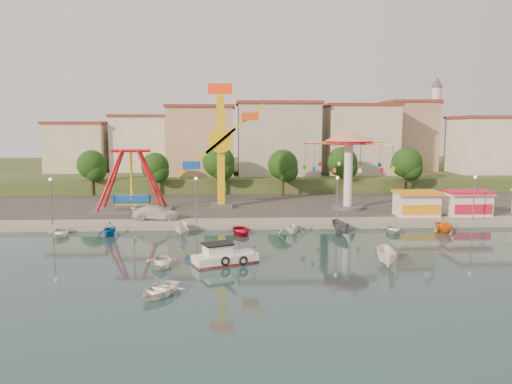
{
  "coord_description": "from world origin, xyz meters",
  "views": [
    {
      "loc": [
        -4.06,
        -42.7,
        11.48
      ],
      "look_at": [
        -1.21,
        14.0,
        4.0
      ],
      "focal_mm": 35.0,
      "sensor_mm": 36.0,
      "label": 1
    }
  ],
  "objects": [
    {
      "name": "moored_boat_4",
      "position": [
        2.41,
        9.8,
        0.85
      ],
      "size": [
        2.98,
        3.4,
        1.71
      ],
      "primitive_type": "imported",
      "rotation": [
        0.0,
        0.0,
        -0.06
      ],
      "color": "white",
      "rests_on": "ground"
    },
    {
      "name": "cabin_motorboat",
      "position": [
        -4.74,
        -1.7,
        0.51
      ],
      "size": [
        5.76,
        4.0,
        1.9
      ],
      "rotation": [
        0.0,
        0.0,
        0.4
      ],
      "color": "white",
      "rests_on": "ground"
    },
    {
      "name": "tree_3",
      "position": [
        4.0,
        34.36,
        5.55
      ],
      "size": [
        4.68,
        4.68,
        7.32
      ],
      "color": "#382314",
      "rests_on": "quay_deck"
    },
    {
      "name": "tree_0",
      "position": [
        -26.0,
        36.98,
        5.47
      ],
      "size": [
        4.6,
        4.6,
        7.19
      ],
      "color": "#382314",
      "rests_on": "quay_deck"
    },
    {
      "name": "moored_boat_2",
      "position": [
        -9.4,
        9.8,
        0.68
      ],
      "size": [
        1.49,
        3.56,
        1.35
      ],
      "primitive_type": "imported",
      "rotation": [
        0.0,
        0.0,
        0.05
      ],
      "color": "white",
      "rests_on": "ground"
    },
    {
      "name": "lamp_post_2",
      "position": [
        8.0,
        13.0,
        3.1
      ],
      "size": [
        0.14,
        0.14,
        5.0
      ],
      "primitive_type": "cylinder",
      "color": "#59595E",
      "rests_on": "quay_deck"
    },
    {
      "name": "rowboat_b",
      "position": [
        -9.04,
        -9.46,
        0.39
      ],
      "size": [
        4.13,
        4.62,
        0.79
      ],
      "primitive_type": "imported",
      "rotation": [
        0.0,
        0.0,
        -0.46
      ],
      "color": "white",
      "rests_on": "ground"
    },
    {
      "name": "building_0",
      "position": [
        -33.37,
        46.06,
        8.93
      ],
      "size": [
        9.26,
        9.53,
        11.87
      ],
      "primitive_type": "cube",
      "color": "beige",
      "rests_on": "hill_terrace"
    },
    {
      "name": "building_3",
      "position": [
        5.6,
        48.8,
        7.6
      ],
      "size": [
        12.59,
        10.5,
        9.2
      ],
      "primitive_type": "cube",
      "color": "beige",
      "rests_on": "hill_terrace"
    },
    {
      "name": "moored_boat_3",
      "position": [
        -3.06,
        9.8,
        0.4
      ],
      "size": [
        3.27,
        4.21,
        0.8
      ],
      "primitive_type": "imported",
      "rotation": [
        0.0,
        0.0,
        0.14
      ],
      "color": "red",
      "rests_on": "ground"
    },
    {
      "name": "lamp_post_3",
      "position": [
        24.0,
        13.0,
        3.1
      ],
      "size": [
        0.14,
        0.14,
        5.0
      ],
      "primitive_type": "cylinder",
      "color": "#59595E",
      "rests_on": "quay_deck"
    },
    {
      "name": "wave_swinger",
      "position": [
        11.36,
        21.98,
        8.2
      ],
      "size": [
        11.6,
        11.6,
        10.4
      ],
      "color": "#59595E",
      "rests_on": "quay_deck"
    },
    {
      "name": "moored_boat_6",
      "position": [
        13.57,
        9.8,
        0.38
      ],
      "size": [
        3.28,
        4.09,
        0.75
      ],
      "primitive_type": "imported",
      "rotation": [
        0.0,
        0.0,
        -0.2
      ],
      "color": "silver",
      "rests_on": "ground"
    },
    {
      "name": "van",
      "position": [
        -12.91,
        15.79,
        1.4
      ],
      "size": [
        5.65,
        2.6,
        1.6
      ],
      "primitive_type": "imported",
      "rotation": [
        0.0,
        0.0,
        1.5
      ],
      "color": "silver",
      "rests_on": "quay_deck"
    },
    {
      "name": "building_5",
      "position": [
        32.37,
        50.33,
        8.61
      ],
      "size": [
        12.77,
        10.96,
        11.21
      ],
      "primitive_type": "cube",
      "color": "tan",
      "rests_on": "hill_terrace"
    },
    {
      "name": "ground",
      "position": [
        0.0,
        0.0,
        0.0
      ],
      "size": [
        200.0,
        200.0,
        0.0
      ],
      "primitive_type": "plane",
      "color": "#122C33",
      "rests_on": "ground"
    },
    {
      "name": "tree_1",
      "position": [
        -16.0,
        36.24,
        5.2
      ],
      "size": [
        4.35,
        4.35,
        6.8
      ],
      "color": "#382314",
      "rests_on": "quay_deck"
    },
    {
      "name": "lamp_post_1",
      "position": [
        -8.0,
        13.0,
        3.1
      ],
      "size": [
        0.14,
        0.14,
        5.0
      ],
      "primitive_type": "cylinder",
      "color": "#59595E",
      "rests_on": "quay_deck"
    },
    {
      "name": "tree_2",
      "position": [
        -6.0,
        35.81,
        5.92
      ],
      "size": [
        5.02,
        5.02,
        7.85
      ],
      "color": "#382314",
      "rests_on": "quay_deck"
    },
    {
      "name": "hill_terrace",
      "position": [
        0.0,
        67.0,
        1.5
      ],
      "size": [
        200.0,
        60.0,
        3.0
      ],
      "primitive_type": "cube",
      "color": "#384C26",
      "rests_on": "ground"
    },
    {
      "name": "booth_mid",
      "position": [
        25.01,
        16.49,
        2.16
      ],
      "size": [
        5.4,
        3.78,
        3.08
      ],
      "color": "white",
      "rests_on": "quay_deck"
    },
    {
      "name": "tree_4",
      "position": [
        14.0,
        37.35,
        5.75
      ],
      "size": [
        4.86,
        4.86,
        7.6
      ],
      "color": "#382314",
      "rests_on": "quay_deck"
    },
    {
      "name": "building_2",
      "position": [
        -8.19,
        51.96,
        8.62
      ],
      "size": [
        11.95,
        9.28,
        11.23
      ],
      "primitive_type": "cube",
      "color": "tan",
      "rests_on": "hill_terrace"
    },
    {
      "name": "building_4",
      "position": [
        19.07,
        52.2,
        7.62
      ],
      "size": [
        10.75,
        9.23,
        9.24
      ],
      "primitive_type": "cube",
      "color": "beige",
      "rests_on": "hill_terrace"
    },
    {
      "name": "skiff",
      "position": [
        8.79,
        -3.01,
        0.77
      ],
      "size": [
        2.15,
        4.17,
        1.53
      ],
      "primitive_type": "imported",
      "rotation": [
        0.0,
        0.0,
        -0.17
      ],
      "color": "white",
      "rests_on": "ground"
    },
    {
      "name": "moored_boat_5",
      "position": [
        7.76,
        9.8,
        0.68
      ],
      "size": [
        1.8,
        3.68,
        1.36
      ],
      "primitive_type": "imported",
      "rotation": [
        0.0,
        0.0,
        0.14
      ],
      "color": "#535458",
      "rests_on": "ground"
    },
    {
      "name": "pirate_ship_ride",
      "position": [
        -16.83,
        21.58,
        4.39
      ],
      "size": [
        10.0,
        5.0,
        8.0
      ],
      "color": "#59595E",
      "rests_on": "quay_deck"
    },
    {
      "name": "moored_boat_1",
      "position": [
        -16.97,
        9.8,
        0.73
      ],
      "size": [
        2.79,
        3.11,
        1.46
      ],
      "primitive_type": "imported",
      "rotation": [
        0.0,
        0.0,
        -0.16
      ],
      "color": "#1462B5",
      "rests_on": "ground"
    },
    {
      "name": "moored_boat_7",
      "position": [
        19.15,
        9.8,
        0.84
      ],
      "size": [
        3.42,
        3.75,
        1.68
      ],
      "primitive_type": "imported",
      "rotation": [
        0.0,
        0.0,
        0.24
      ],
      "color": "orange",
      "rests_on": "ground"
    },
    {
      "name": "kamikaze_tower",
      "position": [
        -5.0,
        23.95,
        8.42
      ],
      "size": [
        7.95,
        3.1,
        16.5
      ],
      "color": "#59595E",
      "rests_on": "quay_deck"
    },
    {
      "name": "moored_boat_0",
      "position": [
        -22.11,
        9.8,
        0.38
      ],
      "size": [
        3.4,
        4.17,
        0.76
      ],
      "primitive_type": "imported",
      "rotation": [
        0.0,
        0.0,
        0.24
      ],
      "color": "white",
      "rests_on": "ground"
    },
    {
      "name": "building_1",
      "position": [
        -21.33,
        51.38,
        7.32
      ],
      "size": [
        12.33,
        9.01,
        8.63
      ],
      "primitive_type": "cube",
      "color": "silver",
      "rests_on": "hill_terrace"
    },
    {
      "name": "asphalt_pad",
      "position": [
        0.0,
        30.0,
        0.6
      ],
      "size": [
        90.0,
        28.0,
        0.01
      ],
      "primitive_type": "cube",
      "color": "#4C4944",
      "rests_on": "quay_deck"
    },
    {
      "name": "building_6",
      "position": [
        44.15,
        48.77,
        9.18
      ],
      "size": [
        8.23,
        8.98,
        12.36
      ],
      "primitive_type": "cube",
      "color": "silver",
      "rests_on": "hill_terrace"
    },
    {
      "name": "lamp_post_0",
      "position": [
        -24.0,
        13.0,
        3.1
      ],
      "size": [
        0.14,
        0.14,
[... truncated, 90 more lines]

